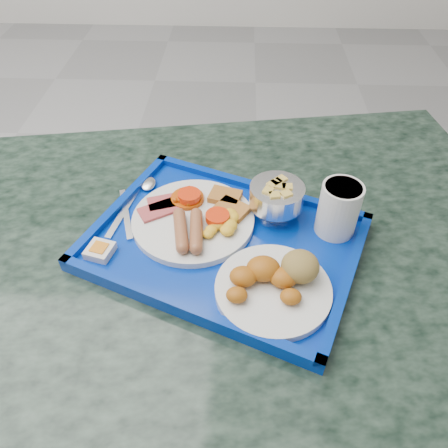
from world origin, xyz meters
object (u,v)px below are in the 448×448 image
(tray, at_px, (224,243))
(main_plate, at_px, (198,218))
(bread_plate, at_px, (276,281))
(fruit_bowl, at_px, (277,196))
(juice_cup, at_px, (339,208))
(table, at_px, (207,309))

(tray, bearing_deg, main_plate, 138.77)
(tray, height_order, main_plate, main_plate)
(bread_plate, xyz_separation_m, fruit_bowl, (0.01, 0.17, 0.03))
(fruit_bowl, bearing_deg, juice_cup, -18.89)
(bread_plate, xyz_separation_m, juice_cup, (0.11, 0.14, 0.03))
(table, distance_m, juice_cup, 0.35)
(main_plate, xyz_separation_m, bread_plate, (0.13, -0.14, 0.01))
(table, xyz_separation_m, main_plate, (-0.01, 0.04, 0.22))
(table, xyz_separation_m, fruit_bowl, (0.13, 0.07, 0.25))
(main_plate, relative_size, fruit_bowl, 2.26)
(bread_plate, bearing_deg, fruit_bowl, 87.73)
(juice_cup, bearing_deg, tray, -169.65)
(tray, distance_m, juice_cup, 0.21)
(table, distance_m, bread_plate, 0.28)
(fruit_bowl, bearing_deg, tray, -142.08)
(tray, bearing_deg, juice_cup, 10.35)
(bread_plate, distance_m, fruit_bowl, 0.17)
(table, bearing_deg, juice_cup, 8.28)
(fruit_bowl, bearing_deg, table, -151.40)
(fruit_bowl, bearing_deg, bread_plate, -92.27)
(main_plate, bearing_deg, table, -71.32)
(bread_plate, distance_m, juice_cup, 0.18)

